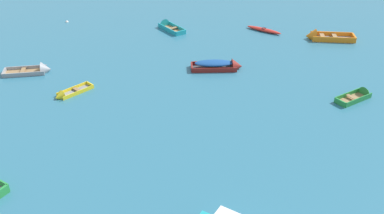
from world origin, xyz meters
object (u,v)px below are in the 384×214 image
rowboat_yellow_near_right (66,95)px  rowboat_maroon_back_row_center (222,65)px  rowboat_orange_center (320,37)px  rowboat_green_far_left (360,95)px  kayak_red_midfield_left (264,30)px  rowboat_turquoise_distant_center (167,26)px  mooring_buoy_between_boats_left (67,22)px  rowboat_grey_near_left (39,70)px

rowboat_yellow_near_right → rowboat_maroon_back_row_center: bearing=20.2°
rowboat_yellow_near_right → rowboat_orange_center: rowboat_orange_center is taller
rowboat_green_far_left → kayak_red_midfield_left: bearing=107.8°
rowboat_turquoise_distant_center → mooring_buoy_between_boats_left: rowboat_turquoise_distant_center is taller
rowboat_maroon_back_row_center → rowboat_orange_center: (9.75, 6.31, -0.09)m
rowboat_grey_near_left → rowboat_maroon_back_row_center: (14.46, 0.19, 0.16)m
rowboat_yellow_near_right → rowboat_grey_near_left: size_ratio=0.71×
rowboat_maroon_back_row_center → rowboat_orange_center: size_ratio=0.89×
mooring_buoy_between_boats_left → rowboat_maroon_back_row_center: bearing=-38.4°
rowboat_yellow_near_right → mooring_buoy_between_boats_left: size_ratio=8.25×
rowboat_yellow_near_right → rowboat_orange_center: bearing=26.4°
rowboat_yellow_near_right → rowboat_maroon_back_row_center: (11.40, 4.19, 0.19)m
kayak_red_midfield_left → rowboat_maroon_back_row_center: bearing=-119.8°
rowboat_turquoise_distant_center → rowboat_grey_near_left: bearing=-134.2°
rowboat_orange_center → rowboat_turquoise_distant_center: bearing=166.1°
rowboat_turquoise_distant_center → rowboat_orange_center: size_ratio=0.81×
rowboat_orange_center → rowboat_green_far_left: bearing=-92.8°
rowboat_turquoise_distant_center → rowboat_yellow_near_right: (-6.75, -14.07, -0.07)m
rowboat_maroon_back_row_center → rowboat_yellow_near_right: bearing=-159.8°
rowboat_yellow_near_right → rowboat_green_far_left: rowboat_green_far_left is taller
rowboat_grey_near_left → mooring_buoy_between_boats_left: 12.18m
rowboat_turquoise_distant_center → rowboat_maroon_back_row_center: size_ratio=0.91×
kayak_red_midfield_left → rowboat_maroon_back_row_center: size_ratio=0.80×
rowboat_grey_near_left → rowboat_green_far_left: (23.66, -4.73, 0.01)m
rowboat_yellow_near_right → rowboat_grey_near_left: bearing=127.4°
mooring_buoy_between_boats_left → rowboat_turquoise_distant_center: bearing=-11.3°
rowboat_grey_near_left → rowboat_maroon_back_row_center: 14.46m
rowboat_green_far_left → rowboat_orange_center: 11.24m
rowboat_turquoise_distant_center → rowboat_yellow_near_right: bearing=-115.6°
rowboat_orange_center → kayak_red_midfield_left: bearing=155.3°
rowboat_turquoise_distant_center → rowboat_yellow_near_right: size_ratio=1.41×
rowboat_maroon_back_row_center → rowboat_orange_center: 11.61m
kayak_red_midfield_left → rowboat_orange_center: 5.36m
rowboat_orange_center → rowboat_maroon_back_row_center: bearing=-147.1°
rowboat_grey_near_left → rowboat_orange_center: bearing=15.0°
rowboat_turquoise_distant_center → kayak_red_midfield_left: size_ratio=1.13×
rowboat_orange_center → mooring_buoy_between_boats_left: bearing=167.2°
kayak_red_midfield_left → mooring_buoy_between_boats_left: kayak_red_midfield_left is taller
rowboat_maroon_back_row_center → mooring_buoy_between_boats_left: 19.29m
rowboat_turquoise_distant_center → mooring_buoy_between_boats_left: bearing=168.7°
rowboat_green_far_left → mooring_buoy_between_boats_left: bearing=145.2°
rowboat_yellow_near_right → rowboat_turquoise_distant_center: bearing=64.4°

